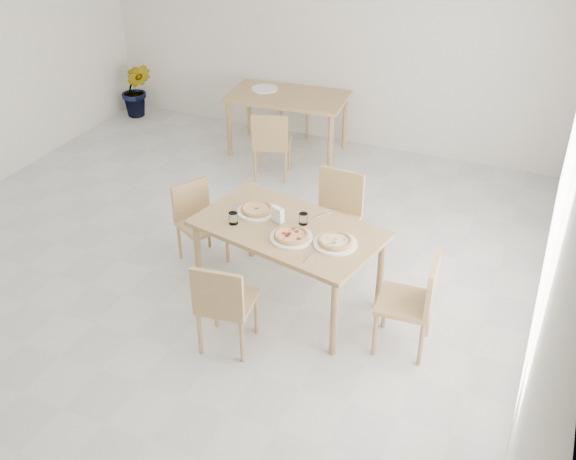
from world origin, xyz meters
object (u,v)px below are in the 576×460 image
at_px(plate_pepperoni, 291,238).
at_px(second_table, 288,102).
at_px(pizza_mushroom, 335,241).
at_px(pizza_pepperoni, 291,235).
at_px(tumbler_a, 233,218).
at_px(chair_back_n, 303,92).
at_px(tumbler_b, 303,219).
at_px(main_table, 288,235).
at_px(pizza_margherita, 257,209).
at_px(chair_south, 223,301).
at_px(chair_east, 416,298).
at_px(plate_mushroom, 335,243).
at_px(plate_margherita, 257,211).
at_px(napkin_holder, 278,215).
at_px(potted_plant, 137,90).
at_px(plate_empty, 265,89).
at_px(chair_north, 336,211).
at_px(chair_west, 197,217).
at_px(chair_back_s, 271,141).

relative_size(plate_pepperoni, second_table, 0.23).
relative_size(plate_pepperoni, pizza_mushroom, 1.02).
height_order(pizza_pepperoni, tumbler_a, tumbler_a).
bearing_deg(chair_back_n, tumbler_b, -64.73).
xyz_separation_m(main_table, pizza_margherita, (-0.34, 0.12, 0.11)).
height_order(chair_south, chair_east, chair_east).
xyz_separation_m(chair_south, plate_mushroom, (0.64, 0.70, 0.28)).
relative_size(pizza_mushroom, chair_back_n, 0.37).
relative_size(tumbler_a, chair_back_n, 0.11).
xyz_separation_m(plate_margherita, napkin_holder, (0.23, -0.08, 0.06)).
relative_size(plate_margherita, tumbler_a, 3.39).
bearing_deg(plate_pepperoni, potted_plant, 139.20).
xyz_separation_m(chair_east, plate_empty, (-2.72, 3.07, 0.27)).
bearing_deg(plate_margherita, chair_north, 53.66).
bearing_deg(napkin_holder, second_table, 134.60).
relative_size(chair_west, napkin_holder, 5.61).
relative_size(plate_pepperoni, plate_empty, 1.06).
xyz_separation_m(chair_south, napkin_holder, (0.09, 0.83, 0.34)).
height_order(chair_west, tumbler_b, tumbler_b).
bearing_deg(potted_plant, plate_empty, -5.10).
bearing_deg(plate_margherita, pizza_margherita, 90.00).
height_order(pizza_mushroom, tumbler_a, tumbler_a).
height_order(plate_margherita, second_table, plate_margherita).
distance_m(pizza_mushroom, pizza_pepperoni, 0.36).
height_order(plate_mushroom, plate_pepperoni, same).
xyz_separation_m(plate_mushroom, chair_back_s, (-1.55, 2.15, -0.28)).
bearing_deg(chair_west, chair_back_s, 29.98).
distance_m(plate_mushroom, pizza_margherita, 0.82).
bearing_deg(plate_margherita, potted_plant, 138.15).
xyz_separation_m(chair_east, chair_back_s, (-2.25, 2.24, -0.01)).
distance_m(plate_margherita, pizza_mushroom, 0.82).
relative_size(main_table, pizza_mushroom, 4.98).
bearing_deg(plate_mushroom, chair_east, -7.31).
relative_size(napkin_holder, potted_plant, 0.18).
xyz_separation_m(main_table, chair_back_s, (-1.10, 2.05, -0.19)).
xyz_separation_m(second_table, chair_back_n, (-0.10, 0.76, -0.14)).
bearing_deg(chair_south, plate_empty, -76.97).
bearing_deg(plate_empty, chair_north, -50.91).
distance_m(second_table, chair_back_s, 0.80).
xyz_separation_m(plate_pepperoni, tumbler_b, (0.00, 0.25, 0.04)).
xyz_separation_m(plate_mushroom, plate_pepperoni, (-0.35, -0.06, 0.00)).
height_order(chair_north, plate_empty, chair_north).
relative_size(chair_south, tumbler_a, 8.22).
xyz_separation_m(plate_margherita, pizza_mushroom, (0.79, -0.21, 0.02)).
bearing_deg(chair_east, main_table, -103.45).
relative_size(pizza_mushroom, second_table, 0.23).
bearing_deg(plate_mushroom, main_table, 168.08).
xyz_separation_m(chair_west, plate_mushroom, (1.50, -0.38, 0.31)).
bearing_deg(plate_pepperoni, plate_empty, 118.73).
distance_m(pizza_margherita, potted_plant, 4.44).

